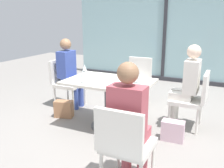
% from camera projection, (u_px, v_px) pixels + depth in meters
% --- Properties ---
extents(ground_plane, '(12.00, 12.00, 0.00)m').
position_uv_depth(ground_plane, '(109.00, 126.00, 3.88)').
color(ground_plane, gray).
extents(window_wall_backdrop, '(4.88, 0.10, 2.70)m').
position_uv_depth(window_wall_backdrop, '(165.00, 34.00, 6.34)').
color(window_wall_backdrop, '#90B7BC').
rests_on(window_wall_backdrop, ground_plane).
extents(dining_table_main, '(1.26, 0.85, 0.73)m').
position_uv_depth(dining_table_main, '(109.00, 93.00, 3.74)').
color(dining_table_main, silver).
rests_on(dining_table_main, ground_plane).
extents(chair_front_right, '(0.46, 0.50, 0.87)m').
position_uv_depth(chair_front_right, '(125.00, 143.00, 2.36)').
color(chair_front_right, silver).
rests_on(chair_front_right, ground_plane).
extents(chair_far_right, '(0.50, 0.46, 0.87)m').
position_uv_depth(chair_far_right, '(194.00, 97.00, 3.69)').
color(chair_far_right, silver).
rests_on(chair_far_right, ground_plane).
extents(chair_far_left, '(0.50, 0.46, 0.87)m').
position_uv_depth(chair_far_left, '(65.00, 80.00, 4.65)').
color(chair_far_left, silver).
rests_on(chair_far_left, ground_plane).
extents(chair_near_window, '(0.46, 0.51, 0.87)m').
position_uv_depth(chair_near_window, '(137.00, 78.00, 4.81)').
color(chair_near_window, silver).
rests_on(chair_near_window, ground_plane).
extents(person_front_right, '(0.34, 0.39, 1.26)m').
position_uv_depth(person_front_right, '(129.00, 118.00, 2.40)').
color(person_front_right, '#B24C56').
rests_on(person_front_right, ground_plane).
extents(person_far_right, '(0.39, 0.34, 1.26)m').
position_uv_depth(person_far_right, '(187.00, 83.00, 3.68)').
color(person_far_right, silver).
rests_on(person_far_right, ground_plane).
extents(person_far_left, '(0.39, 0.34, 1.26)m').
position_uv_depth(person_far_left, '(70.00, 70.00, 4.55)').
color(person_far_left, '#384C9E').
rests_on(person_far_left, ground_plane).
extents(wine_glass_0, '(0.07, 0.07, 0.18)m').
position_uv_depth(wine_glass_0, '(138.00, 74.00, 3.52)').
color(wine_glass_0, silver).
rests_on(wine_glass_0, dining_table_main).
extents(wine_glass_1, '(0.07, 0.07, 0.18)m').
position_uv_depth(wine_glass_1, '(85.00, 68.00, 3.91)').
color(wine_glass_1, silver).
rests_on(wine_glass_1, dining_table_main).
extents(wine_glass_2, '(0.07, 0.07, 0.18)m').
position_uv_depth(wine_glass_2, '(83.00, 74.00, 3.50)').
color(wine_glass_2, silver).
rests_on(wine_glass_2, dining_table_main).
extents(wine_glass_3, '(0.07, 0.07, 0.18)m').
position_uv_depth(wine_glass_3, '(133.00, 70.00, 3.77)').
color(wine_glass_3, silver).
rests_on(wine_glass_3, dining_table_main).
extents(coffee_cup, '(0.08, 0.08, 0.09)m').
position_uv_depth(coffee_cup, '(96.00, 76.00, 3.74)').
color(coffee_cup, white).
rests_on(coffee_cup, dining_table_main).
extents(cell_phone_on_table, '(0.10, 0.16, 0.01)m').
position_uv_depth(cell_phone_on_table, '(132.00, 88.00, 3.27)').
color(cell_phone_on_table, black).
rests_on(cell_phone_on_table, dining_table_main).
extents(handbag_1, '(0.31, 0.17, 0.28)m').
position_uv_depth(handbag_1, '(173.00, 131.00, 3.40)').
color(handbag_1, beige).
rests_on(handbag_1, ground_plane).
extents(handbag_2, '(0.33, 0.23, 0.28)m').
position_uv_depth(handbag_2, '(64.00, 109.00, 4.20)').
color(handbag_2, '#A3704C').
rests_on(handbag_2, ground_plane).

